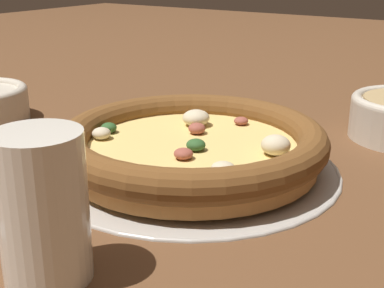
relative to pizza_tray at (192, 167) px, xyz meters
name	(u,v)px	position (x,y,z in m)	size (l,w,h in m)	color
ground_plane	(192,170)	(0.00, 0.00, 0.00)	(3.00, 3.00, 0.00)	brown
pizza_tray	(192,167)	(0.00, 0.00, 0.00)	(0.30, 0.30, 0.01)	#B7B2A8
pizza	(192,144)	(0.00, 0.00, 0.02)	(0.27, 0.27, 0.04)	#BC7F42
drinking_cup	(43,208)	(0.03, -0.22, 0.05)	(0.06, 0.06, 0.10)	silver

